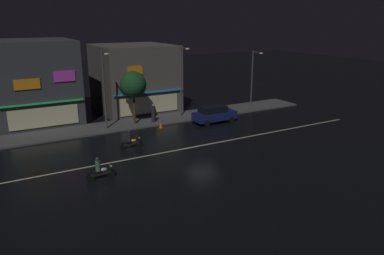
# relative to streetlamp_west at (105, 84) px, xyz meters

# --- Properties ---
(ground_plane) EXTENTS (140.00, 140.00, 0.00)m
(ground_plane) POSITION_rel_streetlamp_west_xyz_m (5.37, -7.99, -4.31)
(ground_plane) COLOR black
(lane_divider_stripe) EXTENTS (32.85, 0.16, 0.01)m
(lane_divider_stripe) POSITION_rel_streetlamp_west_xyz_m (5.37, -7.99, -4.30)
(lane_divider_stripe) COLOR beige
(lane_divider_stripe) RESTS_ON ground
(sidewalk_far) EXTENTS (34.58, 3.67, 0.14)m
(sidewalk_far) POSITION_rel_streetlamp_west_xyz_m (5.37, 0.75, -4.24)
(sidewalk_far) COLOR #4C4C4F
(sidewalk_far) RESTS_ON ground
(storefront_left_block) EXTENTS (8.00, 8.50, 7.17)m
(storefront_left_block) POSITION_rel_streetlamp_west_xyz_m (5.37, 6.76, -0.72)
(storefront_left_block) COLOR #56514C
(storefront_left_block) RESTS_ON ground
(storefront_center_block) EXTENTS (7.53, 8.05, 7.98)m
(storefront_center_block) POSITION_rel_streetlamp_west_xyz_m (-5.01, 6.53, -0.32)
(storefront_center_block) COLOR #383A3F
(storefront_center_block) RESTS_ON ground
(streetlamp_west) EXTENTS (0.44, 1.64, 7.05)m
(streetlamp_west) POSITION_rel_streetlamp_west_xyz_m (0.00, 0.00, 0.00)
(streetlamp_west) COLOR #47494C
(streetlamp_west) RESTS_ON sidewalk_far
(streetlamp_mid) EXTENTS (0.44, 1.64, 7.12)m
(streetlamp_mid) POSITION_rel_streetlamp_west_xyz_m (8.23, 0.77, 0.03)
(streetlamp_mid) COLOR #47494C
(streetlamp_mid) RESTS_ON sidewalk_far
(streetlamp_east) EXTENTS (0.44, 1.64, 6.32)m
(streetlamp_east) POSITION_rel_streetlamp_west_xyz_m (17.25, 0.54, -0.38)
(streetlamp_east) COLOR #47494C
(streetlamp_east) RESTS_ON sidewalk_far
(pedestrian_on_sidewalk) EXTENTS (0.40, 0.40, 1.79)m
(pedestrian_on_sidewalk) POSITION_rel_streetlamp_west_xyz_m (4.67, 0.06, -3.34)
(pedestrian_on_sidewalk) COLOR #232328
(pedestrian_on_sidewalk) RESTS_ON sidewalk_far
(street_tree) EXTENTS (2.50, 2.50, 5.08)m
(street_tree) POSITION_rel_streetlamp_west_xyz_m (2.82, 0.35, -0.37)
(street_tree) COLOR #473323
(street_tree) RESTS_ON sidewalk_far
(parked_car_near_kerb) EXTENTS (4.30, 1.98, 1.67)m
(parked_car_near_kerb) POSITION_rel_streetlamp_west_xyz_m (10.00, -2.61, -3.44)
(parked_car_near_kerb) COLOR navy
(parked_car_near_kerb) RESTS_ON ground
(motorcycle_lead) EXTENTS (1.90, 0.60, 1.52)m
(motorcycle_lead) POSITION_rel_streetlamp_west_xyz_m (-3.70, -10.42, -3.67)
(motorcycle_lead) COLOR black
(motorcycle_lead) RESTS_ON ground
(motorcycle_following) EXTENTS (1.90, 0.60, 1.52)m
(motorcycle_following) POSITION_rel_streetlamp_west_xyz_m (0.09, -5.81, -3.67)
(motorcycle_following) COLOR black
(motorcycle_following) RESTS_ON ground
(traffic_cone) EXTENTS (0.36, 0.36, 0.55)m
(traffic_cone) POSITION_rel_streetlamp_west_xyz_m (4.60, -1.74, -4.03)
(traffic_cone) COLOR orange
(traffic_cone) RESTS_ON ground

